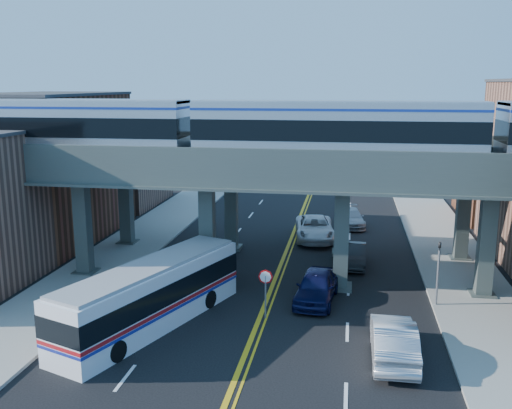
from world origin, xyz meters
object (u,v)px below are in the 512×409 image
at_px(stop_sign, 266,286).
at_px(traffic_signal, 438,267).
at_px(car_lane_c, 315,228).
at_px(car_lane_d, 351,218).
at_px(transit_bus, 151,296).
at_px(car_lane_a, 316,286).
at_px(car_parked_curb, 394,340).
at_px(car_lane_b, 354,255).
at_px(transit_train, 336,130).

height_order(stop_sign, traffic_signal, traffic_signal).
height_order(car_lane_c, car_lane_d, car_lane_c).
bearing_deg(transit_bus, car_lane_d, -3.06).
relative_size(stop_sign, car_lane_a, 0.52).
bearing_deg(transit_bus, car_parked_curb, -77.56).
xyz_separation_m(car_lane_a, car_lane_b, (2.07, 6.75, -0.14)).
relative_size(transit_bus, car_parked_curb, 2.23).
bearing_deg(car_parked_curb, traffic_signal, -112.95).
xyz_separation_m(traffic_signal, transit_bus, (-14.37, -4.77, -0.74)).
bearing_deg(transit_bus, car_lane_b, -20.89).
distance_m(transit_bus, car_parked_curb, 11.81).
xyz_separation_m(car_lane_b, car_parked_curb, (1.69, -12.96, 0.16)).
xyz_separation_m(traffic_signal, car_lane_b, (-4.39, 6.52, -1.58)).
distance_m(transit_train, car_lane_b, 9.83).
bearing_deg(car_lane_a, transit_bus, -144.76).
bearing_deg(traffic_signal, car_lane_c, 119.99).
height_order(traffic_signal, car_lane_c, traffic_signal).
bearing_deg(car_lane_a, traffic_signal, 7.36).
height_order(car_lane_a, car_parked_curb, car_parked_curb).
distance_m(transit_bus, car_lane_b, 15.09).
relative_size(transit_train, car_lane_d, 9.90).
distance_m(transit_train, car_parked_curb, 12.33).
bearing_deg(car_parked_curb, stop_sign, -29.26).
relative_size(transit_bus, car_lane_d, 2.39).
xyz_separation_m(transit_bus, car_lane_d, (9.74, 22.24, -0.83)).
bearing_deg(car_lane_d, traffic_signal, -82.68).
height_order(traffic_signal, car_parked_curb, traffic_signal).
bearing_deg(car_lane_c, car_lane_d, 52.61).
xyz_separation_m(car_lane_d, car_parked_curb, (1.94, -23.91, 0.16)).
height_order(transit_bus, car_parked_curb, transit_bus).
xyz_separation_m(transit_train, car_lane_d, (1.06, 15.47, -8.63)).
distance_m(transit_train, car_lane_d, 17.75).
relative_size(stop_sign, car_lane_b, 0.60).
xyz_separation_m(traffic_signal, car_lane_a, (-6.46, -0.23, -1.43)).
relative_size(car_lane_b, car_lane_d, 0.88).
height_order(car_lane_b, car_parked_curb, car_parked_curb).
bearing_deg(traffic_signal, car_lane_b, 123.97).
distance_m(stop_sign, traffic_signal, 9.41).
height_order(transit_train, car_lane_b, transit_train).
bearing_deg(car_parked_curb, car_lane_c, -76.50).
bearing_deg(transit_train, car_lane_c, 98.92).
bearing_deg(car_parked_curb, transit_train, -70.65).
height_order(car_lane_d, car_parked_curb, car_parked_curb).
bearing_deg(transit_train, car_parked_curb, -70.44).
relative_size(car_lane_a, car_parked_curb, 0.95).
bearing_deg(stop_sign, car_lane_d, 78.23).
height_order(traffic_signal, car_lane_d, traffic_signal).
height_order(car_lane_a, car_lane_c, car_lane_a).
relative_size(traffic_signal, car_lane_b, 0.93).
height_order(transit_train, car_lane_a, transit_train).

